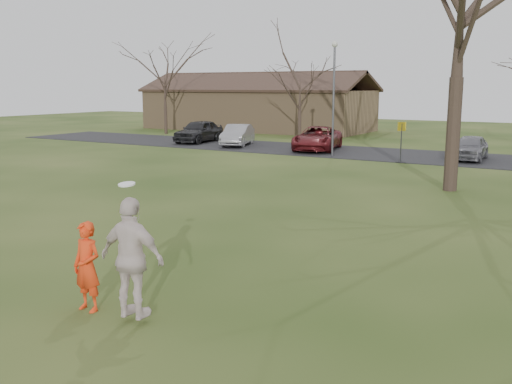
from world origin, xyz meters
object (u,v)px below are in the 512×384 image
(building, at_px, (257,108))
(lamp_post, at_px, (334,84))
(car_0, at_px, (199,131))
(car_4, at_px, (470,147))
(car_1, at_px, (238,135))
(player_defender, at_px, (87,267))
(car_2, at_px, (317,138))
(catching_play, at_px, (132,258))

(building, bearing_deg, lamp_post, -47.91)
(car_0, relative_size, car_4, 1.18)
(building, bearing_deg, car_1, -64.45)
(player_defender, bearing_deg, car_0, 123.97)
(player_defender, xyz_separation_m, car_2, (-7.17, 25.23, -0.04))
(car_2, xyz_separation_m, catching_play, (8.25, -25.25, 0.37))
(car_1, height_order, car_2, car_2)
(car_4, relative_size, lamp_post, 0.61)
(car_0, height_order, car_1, car_0)
(car_1, distance_m, car_2, 5.62)
(catching_play, height_order, building, building)
(player_defender, height_order, car_0, player_defender)
(building, bearing_deg, car_2, -47.57)
(car_4, relative_size, building, 0.19)
(lamp_post, bearing_deg, car_0, 166.30)
(catching_play, bearing_deg, player_defender, 178.66)
(car_2, bearing_deg, player_defender, -87.07)
(building, relative_size, lamp_post, 3.29)
(car_0, distance_m, car_2, 9.16)
(car_4, height_order, catching_play, catching_play)
(car_1, xyz_separation_m, building, (-6.38, 13.34, 1.21))
(player_defender, bearing_deg, building, 117.97)
(car_0, height_order, catching_play, catching_play)
(car_0, xyz_separation_m, car_4, (18.07, -0.51, -0.12))
(player_defender, xyz_separation_m, catching_play, (1.08, -0.03, 0.33))
(building, bearing_deg, catching_play, -62.18)
(car_1, bearing_deg, car_4, -18.91)
(building, xyz_separation_m, lamp_post, (14.00, -15.50, 2.04))
(car_4, bearing_deg, car_0, 176.48)
(player_defender, distance_m, lamp_post, 23.64)
(player_defender, height_order, lamp_post, lamp_post)
(car_1, bearing_deg, player_defender, -82.03)
(lamp_post, bearing_deg, car_1, 164.18)
(car_4, distance_m, building, 24.80)
(car_2, bearing_deg, catching_play, -84.84)
(car_0, bearing_deg, player_defender, -63.29)
(car_0, bearing_deg, building, 96.69)
(car_2, bearing_deg, car_1, 169.27)
(car_2, bearing_deg, car_0, 164.91)
(player_defender, xyz_separation_m, car_0, (-16.32, 25.57, 0.02))
(car_0, relative_size, car_1, 1.09)
(car_2, height_order, lamp_post, lamp_post)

